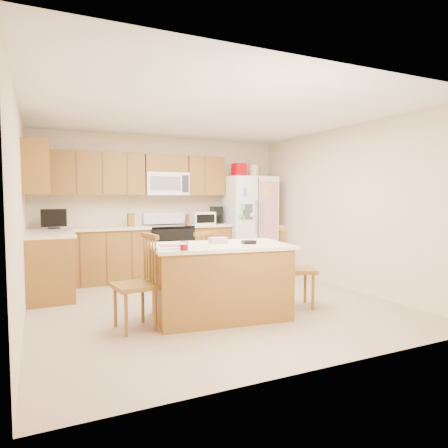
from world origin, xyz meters
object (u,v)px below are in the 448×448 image
windsor_chair_right (295,269)px  refrigerator (248,223)px  stove (168,250)px  windsor_chair_left (137,284)px  windsor_chair_back (199,269)px  island (220,280)px

windsor_chair_right → refrigerator: bearing=75.0°
stove → windsor_chair_left: bearing=-114.1°
windsor_chair_back → windsor_chair_right: 1.27m
refrigerator → windsor_chair_right: refrigerator is taller
windsor_chair_right → windsor_chair_back: bearing=145.4°
refrigerator → island: (-1.72, -2.47, -0.48)m
stove → windsor_chair_back: (-0.14, -1.82, -0.02)m
stove → windsor_chair_back: stove is taller
windsor_chair_left → windsor_chair_right: size_ratio=0.98×
windsor_chair_left → stove: bearing=65.9°
island → windsor_chair_right: 1.06m
windsor_chair_left → island: bearing=0.3°
windsor_chair_left → windsor_chair_back: (1.00, 0.72, -0.03)m
windsor_chair_back → stove: bearing=85.7°
refrigerator → island: 3.05m
stove → windsor_chair_right: size_ratio=1.09×
refrigerator → windsor_chair_right: (-0.66, -2.48, -0.43)m
island → windsor_chair_back: windsor_chair_back is taller
refrigerator → windsor_chair_left: 3.70m
island → windsor_chair_left: 0.99m
windsor_chair_left → windsor_chair_back: size_ratio=1.06×
windsor_chair_right → island: bearing=179.7°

